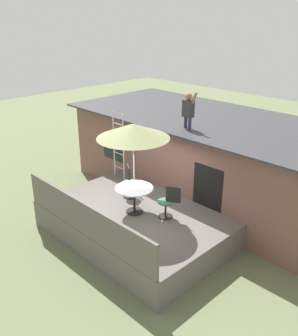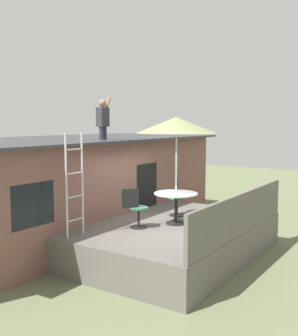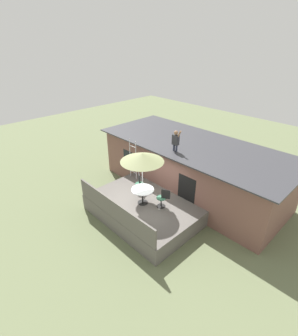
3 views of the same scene
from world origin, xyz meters
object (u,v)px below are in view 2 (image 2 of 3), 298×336
step_ladder (75,185)px  patio_table (176,200)px  person_figure (103,116)px  patio_chair_left (136,208)px  patio_umbrella (176,125)px  patio_chair_right (177,198)px

step_ladder → patio_table: bearing=-30.7°
step_ladder → person_figure: size_ratio=1.98×
patio_table → patio_chair_left: (-0.85, 0.57, -0.13)m
patio_table → patio_chair_left: patio_chair_left is taller
person_figure → patio_chair_left: (-0.83, -1.63, -2.11)m
patio_umbrella → patio_chair_right: 2.12m
patio_chair_left → patio_chair_right: 1.70m
patio_table → patio_umbrella: bearing=104.0°
patio_table → person_figure: person_figure is taller
patio_umbrella → patio_chair_left: 2.15m
patio_chair_left → patio_chair_right: size_ratio=1.00×
patio_table → patio_umbrella: size_ratio=0.41×
patio_umbrella → step_ladder: (-2.11, 1.25, -1.25)m
person_figure → patio_chair_right: bearing=-63.5°
step_ladder → patio_chair_left: size_ratio=2.39×
patio_umbrella → step_ladder: patio_umbrella is taller
patio_chair_left → patio_umbrella: bearing=-0.0°
step_ladder → patio_chair_right: step_ladder is taller
step_ladder → patio_chair_left: bearing=-28.5°
patio_table → patio_chair_right: 0.97m
patio_table → patio_umbrella: 1.76m
patio_umbrella → step_ladder: bearing=149.3°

